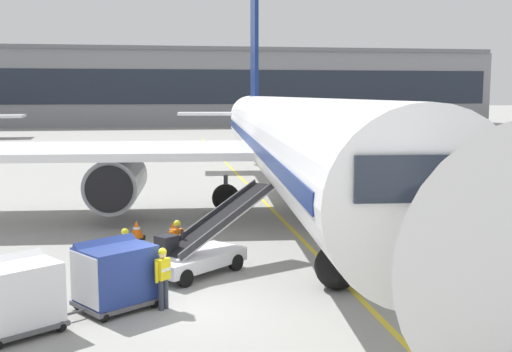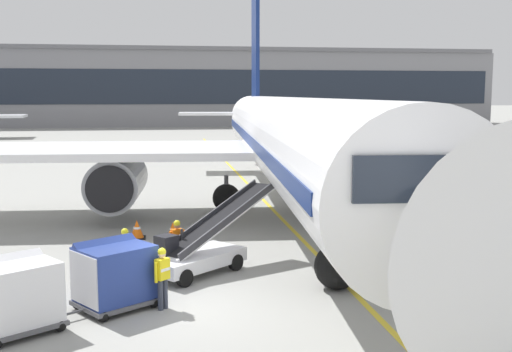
{
  "view_description": "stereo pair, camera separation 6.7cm",
  "coord_description": "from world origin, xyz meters",
  "px_view_note": "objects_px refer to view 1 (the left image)",
  "views": [
    {
      "loc": [
        -0.54,
        -16.77,
        5.91
      ],
      "look_at": [
        2.83,
        4.93,
        3.04
      ],
      "focal_mm": 43.91,
      "sensor_mm": 36.0,
      "label": 1
    },
    {
      "loc": [
        -0.47,
        -16.78,
        5.91
      ],
      "look_at": [
        2.83,
        4.93,
        3.04
      ],
      "focal_mm": 43.91,
      "sensor_mm": 36.0,
      "label": 2
    }
  ],
  "objects_px": {
    "ground_crew_marshaller": "(177,242)",
    "safety_cone_engine_keepout": "(173,231)",
    "ground_crew_by_loader": "(126,252)",
    "safety_cone_wingtip": "(137,230)",
    "parked_airplane": "(286,139)",
    "ground_crew_by_carts": "(163,274)",
    "belt_loader": "(201,248)",
    "baggage_cart_lead": "(114,273)",
    "baggage_cart_second": "(15,294)"
  },
  "relations": [
    {
      "from": "belt_loader",
      "to": "baggage_cart_lead",
      "type": "relative_size",
      "value": 1.82
    },
    {
      "from": "belt_loader",
      "to": "safety_cone_engine_keepout",
      "type": "distance_m",
      "value": 5.17
    },
    {
      "from": "ground_crew_marshaller",
      "to": "ground_crew_by_carts",
      "type": "bearing_deg",
      "value": -97.7
    },
    {
      "from": "baggage_cart_lead",
      "to": "ground_crew_marshaller",
      "type": "height_order",
      "value": "baggage_cart_lead"
    },
    {
      "from": "baggage_cart_lead",
      "to": "safety_cone_wingtip",
      "type": "bearing_deg",
      "value": 87.97
    },
    {
      "from": "belt_loader",
      "to": "safety_cone_engine_keepout",
      "type": "xyz_separation_m",
      "value": [
        -0.83,
        5.08,
        -0.49
      ]
    },
    {
      "from": "parked_airplane",
      "to": "safety_cone_engine_keepout",
      "type": "relative_size",
      "value": 68.16
    },
    {
      "from": "ground_crew_by_carts",
      "to": "safety_cone_wingtip",
      "type": "bearing_deg",
      "value": 96.58
    },
    {
      "from": "safety_cone_wingtip",
      "to": "parked_airplane",
      "type": "bearing_deg",
      "value": 30.33
    },
    {
      "from": "baggage_cart_second",
      "to": "safety_cone_wingtip",
      "type": "height_order",
      "value": "baggage_cart_second"
    },
    {
      "from": "safety_cone_engine_keepout",
      "to": "parked_airplane",
      "type": "bearing_deg",
      "value": 38.1
    },
    {
      "from": "safety_cone_engine_keepout",
      "to": "ground_crew_by_loader",
      "type": "bearing_deg",
      "value": -105.19
    },
    {
      "from": "ground_crew_marshaller",
      "to": "safety_cone_engine_keepout",
      "type": "distance_m",
      "value": 4.85
    },
    {
      "from": "baggage_cart_lead",
      "to": "ground_crew_by_loader",
      "type": "bearing_deg",
      "value": 85.81
    },
    {
      "from": "safety_cone_engine_keepout",
      "to": "safety_cone_wingtip",
      "type": "distance_m",
      "value": 1.49
    },
    {
      "from": "belt_loader",
      "to": "safety_cone_wingtip",
      "type": "xyz_separation_m",
      "value": [
        -2.29,
        5.35,
        -0.45
      ]
    },
    {
      "from": "belt_loader",
      "to": "ground_crew_by_loader",
      "type": "distance_m",
      "value": 2.54
    },
    {
      "from": "parked_airplane",
      "to": "ground_crew_by_loader",
      "type": "relative_size",
      "value": 27.19
    },
    {
      "from": "baggage_cart_second",
      "to": "safety_cone_wingtip",
      "type": "relative_size",
      "value": 3.45
    },
    {
      "from": "baggage_cart_lead",
      "to": "ground_crew_by_loader",
      "type": "height_order",
      "value": "baggage_cart_lead"
    },
    {
      "from": "baggage_cart_lead",
      "to": "baggage_cart_second",
      "type": "distance_m",
      "value": 2.73
    },
    {
      "from": "ground_crew_by_loader",
      "to": "ground_crew_by_carts",
      "type": "bearing_deg",
      "value": -67.14
    },
    {
      "from": "ground_crew_by_loader",
      "to": "ground_crew_by_carts",
      "type": "relative_size",
      "value": 1.0
    },
    {
      "from": "belt_loader",
      "to": "ground_crew_marshaller",
      "type": "xyz_separation_m",
      "value": [
        -0.76,
        0.27,
        0.17
      ]
    },
    {
      "from": "belt_loader",
      "to": "baggage_cart_second",
      "type": "bearing_deg",
      "value": -136.54
    },
    {
      "from": "ground_crew_marshaller",
      "to": "baggage_cart_lead",
      "type": "bearing_deg",
      "value": -117.88
    },
    {
      "from": "belt_loader",
      "to": "ground_crew_by_carts",
      "type": "xyz_separation_m",
      "value": [
        -1.27,
        -3.5,
        0.17
      ]
    },
    {
      "from": "baggage_cart_lead",
      "to": "ground_crew_by_carts",
      "type": "bearing_deg",
      "value": -12.63
    },
    {
      "from": "parked_airplane",
      "to": "belt_loader",
      "type": "bearing_deg",
      "value": -116.97
    },
    {
      "from": "parked_airplane",
      "to": "ground_crew_by_carts",
      "type": "bearing_deg",
      "value": -115.16
    },
    {
      "from": "ground_crew_by_carts",
      "to": "ground_crew_marshaller",
      "type": "relative_size",
      "value": 1.0
    },
    {
      "from": "safety_cone_engine_keepout",
      "to": "safety_cone_wingtip",
      "type": "height_order",
      "value": "safety_cone_wingtip"
    },
    {
      "from": "safety_cone_engine_keepout",
      "to": "baggage_cart_lead",
      "type": "bearing_deg",
      "value": -102.05
    },
    {
      "from": "parked_airplane",
      "to": "baggage_cart_lead",
      "type": "height_order",
      "value": "parked_airplane"
    },
    {
      "from": "belt_loader",
      "to": "baggage_cart_second",
      "type": "distance_m",
      "value": 6.76
    },
    {
      "from": "ground_crew_by_carts",
      "to": "safety_cone_engine_keepout",
      "type": "bearing_deg",
      "value": 87.05
    },
    {
      "from": "ground_crew_by_carts",
      "to": "safety_cone_wingtip",
      "type": "height_order",
      "value": "ground_crew_by_carts"
    },
    {
      "from": "parked_airplane",
      "to": "ground_crew_by_loader",
      "type": "xyz_separation_m",
      "value": [
        -7.26,
        -10.3,
        -2.74
      ]
    },
    {
      "from": "baggage_cart_second",
      "to": "ground_crew_by_carts",
      "type": "distance_m",
      "value": 3.81
    },
    {
      "from": "safety_cone_engine_keepout",
      "to": "baggage_cart_second",
      "type": "bearing_deg",
      "value": -112.75
    },
    {
      "from": "ground_crew_marshaller",
      "to": "baggage_cart_second",
      "type": "bearing_deg",
      "value": -130.15
    },
    {
      "from": "ground_crew_marshaller",
      "to": "safety_cone_engine_keepout",
      "type": "bearing_deg",
      "value": 90.8
    },
    {
      "from": "ground_crew_by_carts",
      "to": "safety_cone_wingtip",
      "type": "distance_m",
      "value": 8.93
    },
    {
      "from": "baggage_cart_second",
      "to": "ground_crew_marshaller",
      "type": "bearing_deg",
      "value": 49.85
    },
    {
      "from": "baggage_cart_second",
      "to": "safety_cone_wingtip",
      "type": "distance_m",
      "value": 10.35
    },
    {
      "from": "ground_crew_by_loader",
      "to": "safety_cone_engine_keepout",
      "type": "distance_m",
      "value": 6.1
    },
    {
      "from": "belt_loader",
      "to": "baggage_cart_lead",
      "type": "height_order",
      "value": "belt_loader"
    },
    {
      "from": "ground_crew_by_loader",
      "to": "safety_cone_wingtip",
      "type": "height_order",
      "value": "ground_crew_by_loader"
    },
    {
      "from": "ground_crew_by_loader",
      "to": "safety_cone_engine_keepout",
      "type": "height_order",
      "value": "ground_crew_by_loader"
    },
    {
      "from": "parked_airplane",
      "to": "ground_crew_marshaller",
      "type": "xyz_separation_m",
      "value": [
        -5.61,
        -9.26,
        -2.74
      ]
    }
  ]
}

